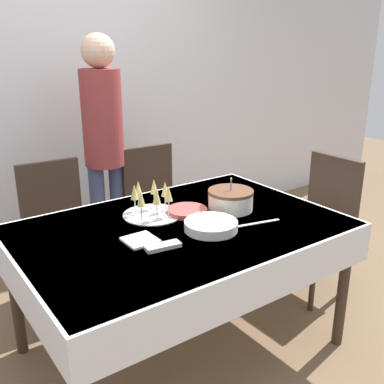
{
  "coord_description": "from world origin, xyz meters",
  "views": [
    {
      "loc": [
        -1.21,
        -1.8,
        1.69
      ],
      "look_at": [
        0.16,
        0.12,
        0.88
      ],
      "focal_mm": 42.0,
      "sensor_mm": 36.0,
      "label": 1
    }
  ],
  "objects_px": {
    "birthday_cake": "(231,200)",
    "person_standing": "(103,135)",
    "dining_chair_right_end": "(321,220)",
    "dining_chair_far_left": "(58,229)",
    "plate_stack_dessert": "(187,211)",
    "plate_stack_main": "(211,226)",
    "champagne_tray": "(152,200)",
    "dining_chair_far_right": "(155,206)"
  },
  "relations": [
    {
      "from": "dining_chair_far_right",
      "to": "champagne_tray",
      "type": "xyz_separation_m",
      "value": [
        -0.42,
        -0.68,
        0.33
      ]
    },
    {
      "from": "plate_stack_main",
      "to": "person_standing",
      "type": "xyz_separation_m",
      "value": [
        -0.01,
        1.21,
        0.26
      ]
    },
    {
      "from": "dining_chair_far_right",
      "to": "plate_stack_dessert",
      "type": "distance_m",
      "value": 0.85
    },
    {
      "from": "dining_chair_far_left",
      "to": "plate_stack_dessert",
      "type": "bearing_deg",
      "value": -57.71
    },
    {
      "from": "dining_chair_far_right",
      "to": "champagne_tray",
      "type": "height_order",
      "value": "dining_chair_far_right"
    },
    {
      "from": "dining_chair_right_end",
      "to": "birthday_cake",
      "type": "bearing_deg",
      "value": 178.37
    },
    {
      "from": "dining_chair_far_right",
      "to": "plate_stack_main",
      "type": "bearing_deg",
      "value": -105.4
    },
    {
      "from": "plate_stack_main",
      "to": "plate_stack_dessert",
      "type": "bearing_deg",
      "value": 82.55
    },
    {
      "from": "dining_chair_far_right",
      "to": "plate_stack_main",
      "type": "xyz_separation_m",
      "value": [
        -0.28,
        -1.03,
        0.27
      ]
    },
    {
      "from": "dining_chair_right_end",
      "to": "plate_stack_dessert",
      "type": "bearing_deg",
      "value": 173.59
    },
    {
      "from": "dining_chair_far_left",
      "to": "plate_stack_main",
      "type": "relative_size",
      "value": 3.45
    },
    {
      "from": "person_standing",
      "to": "dining_chair_far_left",
      "type": "bearing_deg",
      "value": -157.56
    },
    {
      "from": "birthday_cake",
      "to": "person_standing",
      "type": "relative_size",
      "value": 0.15
    },
    {
      "from": "dining_chair_far_right",
      "to": "dining_chair_right_end",
      "type": "bearing_deg",
      "value": -48.64
    },
    {
      "from": "dining_chair_far_left",
      "to": "birthday_cake",
      "type": "relative_size",
      "value": 3.67
    },
    {
      "from": "dining_chair_far_right",
      "to": "dining_chair_right_end",
      "type": "height_order",
      "value": "same"
    },
    {
      "from": "person_standing",
      "to": "birthday_cake",
      "type": "bearing_deg",
      "value": -74.94
    },
    {
      "from": "dining_chair_right_end",
      "to": "plate_stack_main",
      "type": "bearing_deg",
      "value": -172.32
    },
    {
      "from": "birthday_cake",
      "to": "person_standing",
      "type": "distance_m",
      "value": 1.11
    },
    {
      "from": "plate_stack_main",
      "to": "dining_chair_far_right",
      "type": "bearing_deg",
      "value": 74.6
    },
    {
      "from": "person_standing",
      "to": "dining_chair_right_end",
      "type": "bearing_deg",
      "value": -44.78
    },
    {
      "from": "dining_chair_right_end",
      "to": "plate_stack_dessert",
      "type": "height_order",
      "value": "dining_chair_right_end"
    },
    {
      "from": "dining_chair_far_left",
      "to": "person_standing",
      "type": "xyz_separation_m",
      "value": [
        0.44,
        0.18,
        0.53
      ]
    },
    {
      "from": "dining_chair_far_left",
      "to": "champagne_tray",
      "type": "height_order",
      "value": "dining_chair_far_left"
    },
    {
      "from": "dining_chair_far_left",
      "to": "dining_chair_far_right",
      "type": "bearing_deg",
      "value": 0.0
    },
    {
      "from": "person_standing",
      "to": "champagne_tray",
      "type": "bearing_deg",
      "value": -98.37
    },
    {
      "from": "dining_chair_far_left",
      "to": "champagne_tray",
      "type": "relative_size",
      "value": 2.88
    },
    {
      "from": "plate_stack_main",
      "to": "plate_stack_dessert",
      "type": "distance_m",
      "value": 0.26
    },
    {
      "from": "dining_chair_far_left",
      "to": "dining_chair_far_right",
      "type": "height_order",
      "value": "same"
    },
    {
      "from": "dining_chair_far_right",
      "to": "plate_stack_dessert",
      "type": "xyz_separation_m",
      "value": [
        -0.25,
        -0.77,
        0.26
      ]
    },
    {
      "from": "dining_chair_right_end",
      "to": "birthday_cake",
      "type": "relative_size",
      "value": 3.67
    },
    {
      "from": "dining_chair_far_left",
      "to": "plate_stack_dessert",
      "type": "relative_size",
      "value": 4.2
    },
    {
      "from": "dining_chair_far_right",
      "to": "plate_stack_dessert",
      "type": "height_order",
      "value": "dining_chair_far_right"
    },
    {
      "from": "dining_chair_far_left",
      "to": "person_standing",
      "type": "bearing_deg",
      "value": 22.44
    },
    {
      "from": "champagne_tray",
      "to": "dining_chair_right_end",
      "type": "bearing_deg",
      "value": -9.82
    },
    {
      "from": "champagne_tray",
      "to": "plate_stack_dessert",
      "type": "xyz_separation_m",
      "value": [
        0.17,
        -0.09,
        -0.07
      ]
    },
    {
      "from": "dining_chair_right_end",
      "to": "plate_stack_main",
      "type": "relative_size",
      "value": 3.45
    },
    {
      "from": "birthday_cake",
      "to": "plate_stack_main",
      "type": "bearing_deg",
      "value": -148.28
    },
    {
      "from": "dining_chair_right_end",
      "to": "person_standing",
      "type": "xyz_separation_m",
      "value": [
        -1.08,
        1.07,
        0.53
      ]
    },
    {
      "from": "plate_stack_dessert",
      "to": "person_standing",
      "type": "bearing_deg",
      "value": 92.79
    },
    {
      "from": "dining_chair_far_left",
      "to": "plate_stack_dessert",
      "type": "height_order",
      "value": "dining_chair_far_left"
    },
    {
      "from": "plate_stack_main",
      "to": "person_standing",
      "type": "height_order",
      "value": "person_standing"
    }
  ]
}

